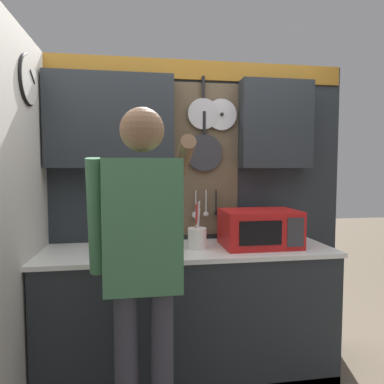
% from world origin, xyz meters
% --- Properties ---
extents(ground_plane, '(14.00, 14.00, 0.00)m').
position_xyz_m(ground_plane, '(0.00, 0.00, 0.00)').
color(ground_plane, '#756651').
extents(base_cabinet_counter, '(2.00, 0.62, 0.93)m').
position_xyz_m(base_cabinet_counter, '(0.00, -0.00, 0.46)').
color(base_cabinet_counter, '#23282D').
rests_on(base_cabinet_counter, ground_plane).
extents(back_wall_unit, '(2.57, 0.20, 2.30)m').
position_xyz_m(back_wall_unit, '(-0.02, 0.28, 1.44)').
color(back_wall_unit, '#23282D').
rests_on(back_wall_unit, ground_plane).
extents(side_wall, '(0.07, 1.60, 2.30)m').
position_xyz_m(side_wall, '(-1.02, -0.40, 1.17)').
color(side_wall, silver).
rests_on(side_wall, ground_plane).
extents(microwave, '(0.53, 0.38, 0.26)m').
position_xyz_m(microwave, '(0.50, -0.01, 1.06)').
color(microwave, red).
rests_on(microwave, base_cabinet_counter).
extents(knife_block, '(0.12, 0.16, 0.28)m').
position_xyz_m(knife_block, '(-0.43, -0.01, 1.03)').
color(knife_block, brown).
rests_on(knife_block, base_cabinet_counter).
extents(utensil_crock, '(0.13, 0.13, 0.33)m').
position_xyz_m(utensil_crock, '(0.05, -0.01, 1.01)').
color(utensil_crock, white).
rests_on(utensil_crock, base_cabinet_counter).
extents(person, '(0.54, 0.67, 1.78)m').
position_xyz_m(person, '(-0.32, -0.61, 1.07)').
color(person, '#383842').
rests_on(person, ground_plane).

